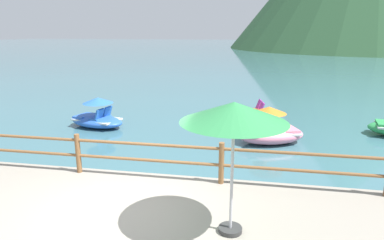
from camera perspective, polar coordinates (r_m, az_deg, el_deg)
ground_plane at (r=45.64m, az=7.52°, el=10.00°), size 200.00×200.00×0.00m
dock_railing at (r=7.84m, az=-7.56°, el=-5.68°), size 23.92×0.12×0.95m
beach_umbrella at (r=5.28m, az=7.04°, el=0.97°), size 1.70×1.70×2.24m
pedal_boat_1 at (r=14.50m, az=9.89°, el=0.91°), size 2.32×1.72×0.86m
pedal_boat_2 at (r=13.88m, az=-15.63°, el=0.43°), size 2.49×1.76×1.19m
pedal_boat_3 at (r=11.74m, az=13.08°, el=-1.81°), size 2.52×1.88×1.26m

